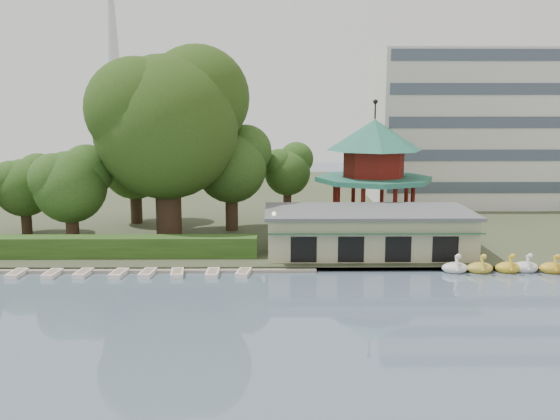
{
  "coord_description": "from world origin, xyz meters",
  "views": [
    {
      "loc": [
        1.51,
        -33.2,
        13.98
      ],
      "look_at": [
        2.0,
        18.0,
        5.0
      ],
      "focal_mm": 40.0,
      "sensor_mm": 36.0,
      "label": 1
    }
  ],
  "objects_px": {
    "boathouse": "(368,231)",
    "big_tree": "(168,117)",
    "dock": "(112,270)",
    "pavilion": "(374,164)"
  },
  "relations": [
    {
      "from": "pavilion",
      "to": "big_tree",
      "type": "relative_size",
      "value": 0.7
    },
    {
      "from": "dock",
      "to": "pavilion",
      "type": "relative_size",
      "value": 2.52
    },
    {
      "from": "pavilion",
      "to": "big_tree",
      "type": "height_order",
      "value": "big_tree"
    },
    {
      "from": "boathouse",
      "to": "dock",
      "type": "bearing_deg",
      "value": -167.76
    },
    {
      "from": "dock",
      "to": "pavilion",
      "type": "distance_m",
      "value": 29.14
    },
    {
      "from": "dock",
      "to": "boathouse",
      "type": "distance_m",
      "value": 22.62
    },
    {
      "from": "dock",
      "to": "boathouse",
      "type": "relative_size",
      "value": 1.83
    },
    {
      "from": "boathouse",
      "to": "big_tree",
      "type": "relative_size",
      "value": 0.97
    },
    {
      "from": "dock",
      "to": "big_tree",
      "type": "bearing_deg",
      "value": 73.86
    },
    {
      "from": "boathouse",
      "to": "big_tree",
      "type": "bearing_deg",
      "value": 161.61
    }
  ]
}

